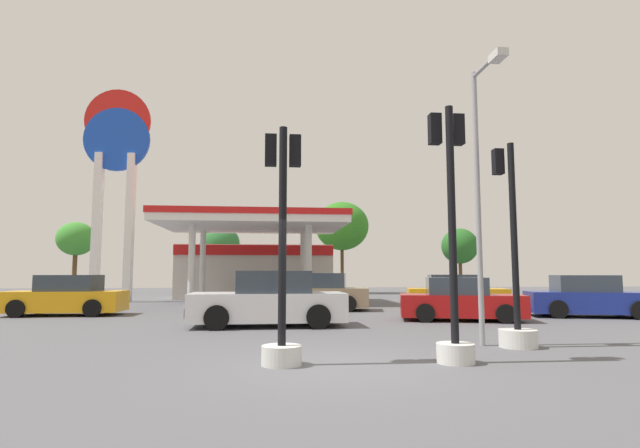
% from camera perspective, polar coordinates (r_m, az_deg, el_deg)
% --- Properties ---
extents(ground_plane, '(90.00, 90.00, 0.00)m').
position_cam_1_polar(ground_plane, '(8.53, 1.44, -16.34)').
color(ground_plane, '#56565B').
rests_on(ground_plane, ground).
extents(gas_station, '(9.58, 12.61, 4.59)m').
position_cam_1_polar(gas_station, '(30.87, -7.61, -4.54)').
color(gas_station, beige).
rests_on(gas_station, ground).
extents(station_pole_sign, '(3.58, 0.56, 11.89)m').
position_cam_1_polar(station_pole_sign, '(29.57, -22.78, 6.17)').
color(station_pole_sign, white).
rests_on(station_pole_sign, ground).
extents(car_0, '(4.25, 2.56, 1.42)m').
position_cam_1_polar(car_0, '(17.01, 16.07, -8.65)').
color(car_0, black).
rests_on(car_0, ground).
extents(car_1, '(4.58, 2.14, 1.63)m').
position_cam_1_polar(car_1, '(14.74, -6.01, -8.95)').
color(car_1, black).
rests_on(car_1, ground).
extents(car_2, '(4.19, 1.93, 1.50)m').
position_cam_1_polar(car_2, '(20.63, -27.59, -7.58)').
color(car_2, black).
rests_on(car_2, ground).
extents(car_3, '(4.48, 2.86, 1.49)m').
position_cam_1_polar(car_3, '(20.17, 28.90, -7.58)').
color(car_3, black).
rests_on(car_3, ground).
extents(car_4, '(4.46, 2.59, 1.50)m').
position_cam_1_polar(car_4, '(22.16, 15.61, -7.85)').
color(car_4, black).
rests_on(car_4, ground).
extents(car_5, '(4.64, 2.64, 1.56)m').
position_cam_1_polar(car_5, '(20.90, -0.24, -8.11)').
color(car_5, black).
rests_on(car_5, ground).
extents(traffic_signal_0, '(0.66, 0.69, 4.62)m').
position_cam_1_polar(traffic_signal_0, '(9.06, 15.21, -4.50)').
color(traffic_signal_0, silver).
rests_on(traffic_signal_0, ground).
extents(traffic_signal_1, '(0.69, 0.70, 4.16)m').
position_cam_1_polar(traffic_signal_1, '(8.57, -4.45, -6.19)').
color(traffic_signal_1, silver).
rests_on(traffic_signal_1, ground).
extents(traffic_signal_2, '(0.79, 0.79, 4.42)m').
position_cam_1_polar(traffic_signal_2, '(11.33, 21.85, -7.86)').
color(traffic_signal_2, silver).
rests_on(traffic_signal_2, ground).
extents(tree_0, '(2.88, 2.88, 5.53)m').
position_cam_1_polar(tree_0, '(42.40, -26.65, -1.61)').
color(tree_0, brown).
rests_on(tree_0, ground).
extents(tree_1, '(3.03, 3.03, 5.23)m').
position_cam_1_polar(tree_1, '(38.55, -11.63, -2.26)').
color(tree_1, brown).
rests_on(tree_1, ground).
extents(tree_2, '(4.15, 4.15, 7.12)m').
position_cam_1_polar(tree_2, '(38.11, 2.59, -0.26)').
color(tree_2, brown).
rests_on(tree_2, ground).
extents(tree_3, '(3.02, 3.02, 5.30)m').
position_cam_1_polar(tree_3, '(42.49, 16.04, -2.52)').
color(tree_3, brown).
rests_on(tree_3, ground).
extents(corner_streetlamp, '(0.24, 1.48, 6.14)m').
position_cam_1_polar(corner_streetlamp, '(11.32, 18.36, 5.67)').
color(corner_streetlamp, gray).
rests_on(corner_streetlamp, ground).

